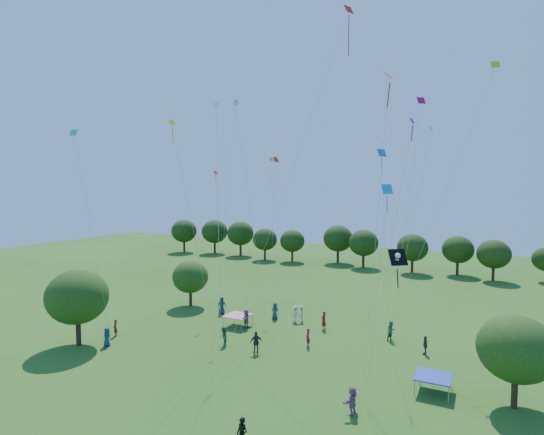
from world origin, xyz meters
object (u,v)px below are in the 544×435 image
(near_tree_north, at_px, (190,277))
(tent_blue, at_px, (433,377))
(tent_red_stripe, at_px, (238,316))
(red_high_kite, at_px, (328,74))
(near_tree_west, at_px, (77,297))
(near_tree_east, at_px, (516,349))
(man_in_black, at_px, (242,435))
(pirate_kite, at_px, (396,260))

(near_tree_north, bearing_deg, tent_blue, -19.11)
(tent_red_stripe, xyz_separation_m, red_high_kite, (9.41, -1.74, 21.07))
(red_high_kite, bearing_deg, near_tree_north, 163.15)
(near_tree_west, xyz_separation_m, near_tree_east, (32.07, 4.81, -0.50))
(near_tree_north, relative_size, man_in_black, 2.96)
(near_tree_east, height_order, pirate_kite, pirate_kite)
(near_tree_east, bearing_deg, pirate_kite, -148.51)
(pirate_kite, bearing_deg, near_tree_north, 152.39)
(near_tree_east, height_order, man_in_black, near_tree_east)
(tent_blue, xyz_separation_m, red_high_kite, (-8.70, 3.79, 21.07))
(near_tree_north, xyz_separation_m, near_tree_east, (31.07, -9.03, 0.34))
(near_tree_west, distance_m, man_in_black, 20.86)
(near_tree_north, distance_m, pirate_kite, 28.49)
(near_tree_east, xyz_separation_m, red_high_kite, (-13.27, 3.64, 18.47))
(man_in_black, relative_size, pirate_kite, 0.21)
(pirate_kite, bearing_deg, tent_blue, 64.35)
(man_in_black, height_order, red_high_kite, red_high_kite)
(near_tree_west, height_order, tent_red_stripe, near_tree_west)
(tent_red_stripe, bearing_deg, near_tree_north, 156.48)
(tent_blue, bearing_deg, near_tree_east, 1.95)
(tent_blue, height_order, red_high_kite, red_high_kite)
(near_tree_west, height_order, pirate_kite, pirate_kite)
(near_tree_north, height_order, near_tree_east, near_tree_east)
(man_in_black, bearing_deg, tent_blue, 62.34)
(near_tree_east, distance_m, red_high_kite, 23.03)
(near_tree_north, height_order, man_in_black, near_tree_north)
(near_tree_west, distance_m, tent_blue, 28.07)
(near_tree_west, bearing_deg, pirate_kite, 2.03)
(near_tree_west, relative_size, pirate_kite, 0.77)
(near_tree_east, bearing_deg, tent_red_stripe, 166.67)
(near_tree_west, relative_size, man_in_black, 3.73)
(near_tree_west, height_order, tent_blue, near_tree_west)
(tent_red_stripe, bearing_deg, tent_blue, -16.98)
(near_tree_north, bearing_deg, tent_red_stripe, -23.52)
(tent_red_stripe, xyz_separation_m, man_in_black, (10.24, -16.38, -0.18))
(near_tree_west, distance_m, near_tree_north, 13.90)
(man_in_black, bearing_deg, near_tree_north, 141.23)
(tent_blue, height_order, man_in_black, man_in_black)
(tent_blue, distance_m, red_high_kite, 23.11)
(near_tree_north, xyz_separation_m, tent_red_stripe, (8.40, -3.66, -2.25))
(near_tree_east, height_order, tent_red_stripe, near_tree_east)
(near_tree_north, distance_m, red_high_kite, 26.46)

